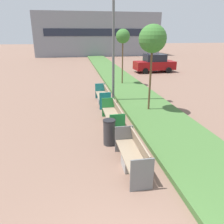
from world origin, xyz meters
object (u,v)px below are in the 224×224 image
at_px(bench_green_frame, 113,117).
at_px(sapling_tree_far, 123,37).
at_px(bench_grey_frame, 133,157).
at_px(sapling_tree_near, 153,39).
at_px(bench_teal_frame, 103,97).
at_px(street_lamp_post, 113,20).
at_px(litter_bin, 109,132).
at_px(parked_car_distant, 154,63).

bearing_deg(bench_green_frame, sapling_tree_far, 74.79).
xyz_separation_m(bench_grey_frame, sapling_tree_near, (2.11, 4.71, 3.25)).
height_order(bench_teal_frame, street_lamp_post, street_lamp_post).
relative_size(bench_green_frame, bench_teal_frame, 1.01).
bearing_deg(bench_teal_frame, litter_bin, -95.14).
distance_m(bench_grey_frame, bench_green_frame, 3.36).
bearing_deg(bench_green_frame, sapling_tree_near, 32.77).
relative_size(bench_grey_frame, street_lamp_post, 0.26).
distance_m(bench_grey_frame, litter_bin, 1.69).
distance_m(bench_teal_frame, litter_bin, 5.07).
bearing_deg(bench_teal_frame, sapling_tree_far, 64.56).
height_order(bench_green_frame, street_lamp_post, street_lamp_post).
distance_m(litter_bin, sapling_tree_far, 10.31).
xyz_separation_m(litter_bin, parked_car_distant, (7.24, 15.02, 0.43)).
xyz_separation_m(litter_bin, sapling_tree_near, (2.56, 3.09, 3.14)).
xyz_separation_m(bench_green_frame, litter_bin, (-0.45, -1.73, 0.11)).
distance_m(bench_green_frame, sapling_tree_near, 4.10).
relative_size(sapling_tree_near, sapling_tree_far, 1.02).
bearing_deg(bench_teal_frame, parked_car_distant, 55.77).
height_order(bench_teal_frame, sapling_tree_far, sapling_tree_far).
height_order(sapling_tree_near, parked_car_distant, sapling_tree_near).
distance_m(sapling_tree_far, parked_car_distant, 7.74).
distance_m(litter_bin, street_lamp_post, 6.60).
relative_size(litter_bin, sapling_tree_far, 0.23).
distance_m(street_lamp_post, sapling_tree_far, 4.71).
height_order(bench_green_frame, bench_teal_frame, same).
bearing_deg(sapling_tree_far, parked_car_distant, 49.84).
height_order(bench_grey_frame, bench_green_frame, same).
relative_size(bench_teal_frame, litter_bin, 2.39).
relative_size(bench_green_frame, parked_car_distant, 0.55).
distance_m(bench_green_frame, street_lamp_post, 5.39).
bearing_deg(litter_bin, bench_teal_frame, 84.86).
relative_size(bench_green_frame, street_lamp_post, 0.28).
bearing_deg(sapling_tree_far, sapling_tree_near, -90.00).
distance_m(bench_green_frame, sapling_tree_far, 8.67).
relative_size(bench_green_frame, litter_bin, 2.42).
height_order(bench_green_frame, litter_bin, litter_bin).
height_order(litter_bin, parked_car_distant, parked_car_distant).
distance_m(bench_teal_frame, street_lamp_post, 4.20).
distance_m(street_lamp_post, sapling_tree_near, 2.67).
bearing_deg(bench_teal_frame, street_lamp_post, 5.17).
bearing_deg(parked_car_distant, bench_grey_frame, -114.87).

